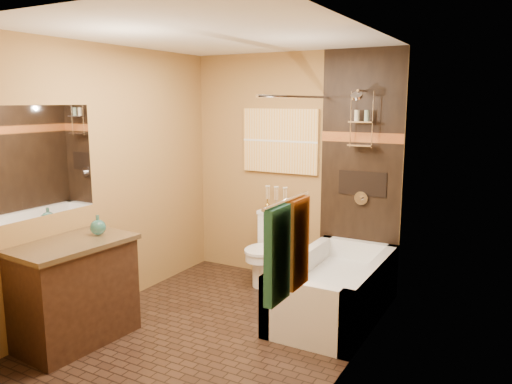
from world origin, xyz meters
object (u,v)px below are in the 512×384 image
Objects in this scene: toilet at (269,248)px; bathtub at (335,293)px; vanity at (74,291)px; sunset_painting at (280,141)px.

bathtub is at bearing -27.63° from toilet.
bathtub is at bearing 45.73° from vanity.
bathtub is 1.48× the size of vanity.
bathtub is 1.06m from toilet.
toilet reaches higher than bathtub.
vanity reaches higher than bathtub.
toilet is (-0.94, 0.46, 0.17)m from bathtub.
sunset_painting is 0.60× the size of bathtub.
bathtub is (0.94, -0.73, -1.33)m from sunset_painting.
vanity is (-1.72, -1.52, 0.21)m from bathtub.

